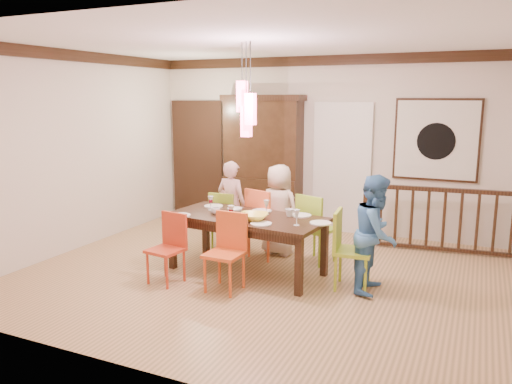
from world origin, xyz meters
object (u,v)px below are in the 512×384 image
at_px(china_hutch, 263,161).
at_px(person_far_mid, 279,210).
at_px(person_far_left, 232,205).
at_px(person_end_right, 376,234).
at_px(chair_far_left, 226,216).
at_px(dining_table, 247,222).
at_px(balustrade, 444,219).
at_px(chair_end_right, 353,245).

height_order(china_hutch, person_far_mid, china_hutch).
bearing_deg(person_far_left, person_end_right, 167.37).
bearing_deg(person_far_mid, chair_far_left, 13.79).
xyz_separation_m(person_far_mid, person_end_right, (1.54, -0.82, 0.04)).
height_order(dining_table, balustrade, balustrade).
height_order(balustrade, person_far_mid, person_far_mid).
xyz_separation_m(chair_end_right, person_far_mid, (-1.29, 0.86, 0.12)).
bearing_deg(person_end_right, chair_far_left, 74.95).
xyz_separation_m(chair_end_right, person_far_left, (-2.04, 0.85, 0.12)).
bearing_deg(balustrade, person_end_right, -113.98).
bearing_deg(china_hutch, person_far_left, -85.40).
distance_m(dining_table, chair_far_left, 1.11).
xyz_separation_m(china_hutch, person_far_left, (0.11, -1.42, -0.48)).
xyz_separation_m(dining_table, person_end_right, (1.64, 0.05, 0.03)).
bearing_deg(balustrade, chair_far_left, -165.36).
bearing_deg(person_end_right, chair_end_right, 102.43).
height_order(chair_far_left, china_hutch, china_hutch).
bearing_deg(balustrade, chair_end_right, -120.11).
bearing_deg(china_hutch, chair_end_right, -46.46).
relative_size(chair_end_right, china_hutch, 0.41).
distance_m(china_hutch, person_far_mid, 1.72).
distance_m(chair_end_right, person_end_right, 0.30).
height_order(chair_far_left, balustrade, balustrade).
height_order(chair_end_right, china_hutch, china_hutch).
bearing_deg(chair_end_right, china_hutch, 38.00).
relative_size(person_far_left, person_far_mid, 1.01).
relative_size(person_far_left, person_end_right, 0.96).
distance_m(dining_table, person_far_mid, 0.87).
xyz_separation_m(chair_end_right, person_end_right, (0.25, 0.04, 0.15)).
distance_m(chair_end_right, person_far_mid, 1.56).
distance_m(chair_far_left, person_far_mid, 0.84).
bearing_deg(chair_end_right, person_end_right, -86.05).
distance_m(chair_far_left, person_far_left, 0.18).
relative_size(dining_table, chair_far_left, 2.40).
xyz_separation_m(dining_table, chair_end_right, (1.39, 0.00, -0.12)).
relative_size(china_hutch, balustrade, 0.98).
height_order(person_far_left, person_end_right, person_end_right).
xyz_separation_m(chair_far_left, person_far_mid, (0.83, 0.05, 0.16)).
bearing_deg(person_far_left, china_hutch, -78.66).
distance_m(balustrade, person_far_mid, 2.41).
xyz_separation_m(china_hutch, balustrade, (3.02, -0.35, -0.64)).
bearing_deg(person_far_left, person_far_mid, -172.01).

